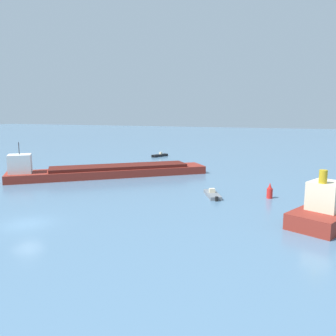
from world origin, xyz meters
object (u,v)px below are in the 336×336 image
object	(u,v)px
tugboat	(327,209)
fishing_skiff	(212,194)
cargo_barge	(106,171)
channel_buoy_red	(270,192)
small_motorboat	(160,155)

from	to	relation	value
tugboat	fishing_skiff	size ratio (longest dim) A/B	2.05
cargo_barge	channel_buoy_red	size ratio (longest dim) A/B	14.63
fishing_skiff	cargo_barge	size ratio (longest dim) A/B	0.17
cargo_barge	channel_buoy_red	bearing A→B (deg)	-11.53
small_motorboat	fishing_skiff	world-z (taller)	small_motorboat
tugboat	cargo_barge	distance (m)	34.31
cargo_barge	channel_buoy_red	xyz separation A→B (m)	(25.88, -5.28, -0.15)
tugboat	channel_buoy_red	world-z (taller)	tugboat
fishing_skiff	channel_buoy_red	bearing A→B (deg)	13.50
cargo_barge	channel_buoy_red	world-z (taller)	cargo_barge
tugboat	cargo_barge	bearing A→B (deg)	157.08
fishing_skiff	cargo_barge	world-z (taller)	cargo_barge
fishing_skiff	cargo_barge	bearing A→B (deg)	160.32
tugboat	small_motorboat	distance (m)	51.20
small_motorboat	fishing_skiff	xyz separation A→B (m)	(20.39, -32.86, -0.05)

